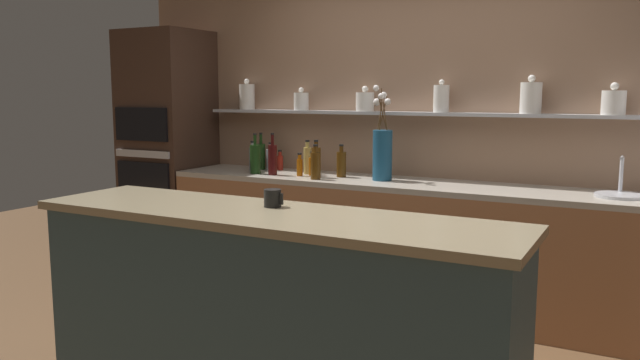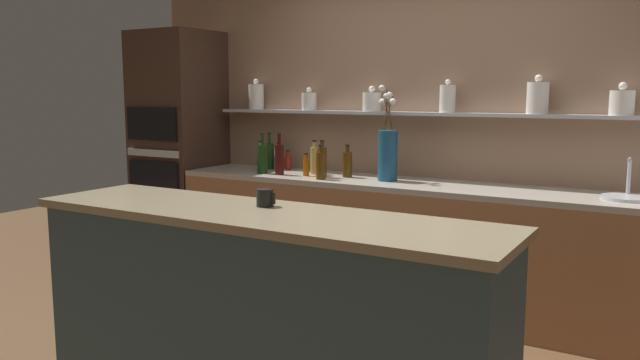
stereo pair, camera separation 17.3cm
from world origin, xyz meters
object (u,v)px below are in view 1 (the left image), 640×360
Objects in this scene: flower_vase at (382,151)px; oven_tower at (168,151)px; bottle_sauce_0 at (300,166)px; bottle_wine_5 at (273,159)px; bottle_spirit_11 at (271,159)px; bottle_wine_7 at (255,159)px; bottle_sauce_3 at (280,162)px; bottle_spirit_9 at (316,165)px; coffee_mug at (273,198)px; bottle_spirit_8 at (341,164)px; bottle_wine_4 at (261,156)px; bottle_spirit_6 at (307,160)px; sink_fixture at (619,193)px; bottle_spirit_10 at (316,162)px; bottle_spirit_2 at (253,158)px; bottle_sauce_1 at (312,165)px.

oven_tower is at bearing -179.80° from flower_vase.
bottle_wine_5 is (-0.22, -0.04, 0.05)m from bottle_sauce_0.
flower_vase is at bearing -7.04° from bottle_spirit_11.
bottle_sauce_3 is at bearing 80.99° from bottle_wine_7.
coffee_mug is (0.62, -1.57, 0.03)m from bottle_spirit_9.
bottle_spirit_11 is at bearing 152.15° from bottle_sauce_0.
oven_tower is at bearing -179.14° from bottle_spirit_8.
bottle_spirit_9 reaches higher than bottle_sauce_0.
bottle_spirit_11 is (0.10, -0.01, -0.02)m from bottle_wine_4.
bottle_spirit_6 reaches higher than bottle_spirit_9.
bottle_spirit_10 reaches higher than sink_fixture.
bottle_spirit_9 reaches higher than bottle_spirit_2.
bottle_sauce_0 is 0.54× the size of bottle_wine_5.
bottle_spirit_10 reaches higher than bottle_spirit_8.
bottle_spirit_10 is at bearing -8.49° from bottle_spirit_2.
oven_tower reaches higher than bottle_spirit_10.
bottle_spirit_8 reaches higher than bottle_spirit_2.
bottle_wine_4 reaches higher than bottle_spirit_11.
bottle_wine_5 is 1.31× the size of bottle_spirit_8.
bottle_wine_5 is 0.28m from bottle_spirit_6.
bottle_spirit_8 is (-1.93, 0.01, 0.08)m from sink_fixture.
bottle_spirit_10 is (0.08, -0.08, 0.04)m from bottle_sauce_1.
oven_tower reaches higher than bottle_wine_7.
bottle_spirit_9 is (-2.05, -0.19, 0.08)m from sink_fixture.
bottle_spirit_10 reaches higher than bottle_sauce_0.
oven_tower is 6.77× the size of bottle_wine_4.
bottle_wine_7 is (-1.04, -0.12, -0.10)m from flower_vase.
bottle_wine_4 is 0.10m from bottle_spirit_11.
oven_tower is at bearing 179.84° from bottle_sauce_1.
coffee_mug is (0.75, -1.75, 0.06)m from bottle_sauce_1.
bottle_sauce_0 is at bearing -3.07° from oven_tower.
bottle_spirit_10 is (1.55, -0.08, -0.01)m from oven_tower.
bottle_spirit_11 reaches higher than bottle_sauce_3.
flower_vase is at bearing 1.09° from bottle_sauce_1.
bottle_wine_4 is at bearing 114.02° from bottle_wine_7.
bottle_sauce_1 is at bearing 21.41° from bottle_wine_5.
bottle_spirit_10 is (-0.16, -0.10, 0.02)m from bottle_spirit_8.
bottle_spirit_10 is at bearing -28.41° from bottle_sauce_3.
oven_tower is 1.39m from bottle_spirit_6.
bottle_sauce_1 is at bearing 13.26° from bottle_wine_7.
coffee_mug is at bearing -57.51° from bottle_wine_5.
coffee_mug is (0.17, -1.76, -0.07)m from flower_vase.
bottle_sauce_1 is 0.70× the size of bottle_spirit_6.
sink_fixture is 0.87× the size of bottle_wine_5.
bottle_spirit_8 is 1.85m from coffee_mug.
bottle_spirit_9 is at bearing -174.65° from sink_fixture.
bottle_spirit_2 is (-1.16, 0.01, -0.11)m from flower_vase.
bottle_spirit_9 is at bearing -54.60° from bottle_sauce_1.
bottle_spirit_9 is (1.59, -0.18, -0.02)m from oven_tower.
bottle_wine_7 is at bearing 173.48° from bottle_spirit_9.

